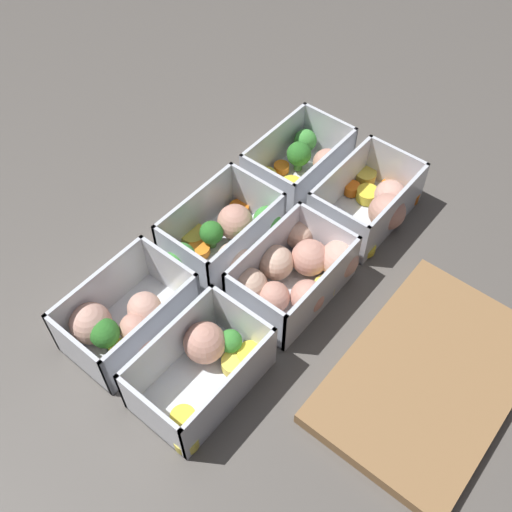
{
  "coord_description": "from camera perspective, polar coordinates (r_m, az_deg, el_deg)",
  "views": [
    {
      "loc": [
        0.38,
        0.31,
        0.64
      ],
      "look_at": [
        0.0,
        0.0,
        0.03
      ],
      "focal_mm": 42.0,
      "sensor_mm": 36.0,
      "label": 1
    }
  ],
  "objects": [
    {
      "name": "container_near_center",
      "position": [
        0.8,
        -2.87,
        1.95
      ],
      "size": [
        0.16,
        0.13,
        0.07
      ],
      "color": "silver",
      "rests_on": "ground_plane"
    },
    {
      "name": "container_near_left",
      "position": [
        0.9,
        4.35,
        8.65
      ],
      "size": [
        0.16,
        0.12,
        0.07
      ],
      "color": "silver",
      "rests_on": "ground_plane"
    },
    {
      "name": "container_far_center",
      "position": [
        0.76,
        3.78,
        -1.54
      ],
      "size": [
        0.18,
        0.13,
        0.07
      ],
      "color": "silver",
      "rests_on": "ground_plane"
    },
    {
      "name": "container_near_right",
      "position": [
        0.74,
        -12.48,
        -6.17
      ],
      "size": [
        0.15,
        0.12,
        0.07
      ],
      "color": "silver",
      "rests_on": "ground_plane"
    },
    {
      "name": "cutting_board",
      "position": [
        0.73,
        16.35,
        -10.66
      ],
      "size": [
        0.28,
        0.18,
        0.02
      ],
      "color": "olive",
      "rests_on": "ground_plane"
    },
    {
      "name": "container_far_left",
      "position": [
        0.86,
        11.1,
        4.83
      ],
      "size": [
        0.17,
        0.12,
        0.07
      ],
      "color": "silver",
      "rests_on": "ground_plane"
    },
    {
      "name": "ground_plane",
      "position": [
        0.8,
        -0.0,
        -1.16
      ],
      "size": [
        4.0,
        4.0,
        0.0
      ],
      "primitive_type": "plane",
      "color": "#56514C"
    },
    {
      "name": "container_far_right",
      "position": [
        0.69,
        -4.78,
        -10.27
      ],
      "size": [
        0.16,
        0.11,
        0.07
      ],
      "color": "silver",
      "rests_on": "ground_plane"
    }
  ]
}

